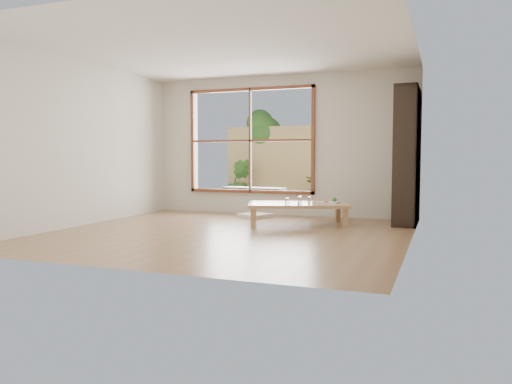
# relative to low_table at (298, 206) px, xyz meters

# --- Properties ---
(ground) EXTENTS (5.00, 5.00, 0.00)m
(ground) POSITION_rel_low_table_xyz_m (-0.67, -1.25, -0.30)
(ground) COLOR olive
(ground) RESTS_ON ground
(low_table) EXTENTS (1.79, 1.38, 0.35)m
(low_table) POSITION_rel_low_table_xyz_m (0.00, 0.00, 0.00)
(low_table) COLOR tan
(low_table) RESTS_ON ground
(floor_cushion) EXTENTS (0.62, 0.62, 0.07)m
(floor_cushion) POSITION_rel_low_table_xyz_m (-0.97, 0.62, -0.27)
(floor_cushion) COLOR beige
(floor_cushion) RESTS_ON ground
(bookshelf) EXTENTS (0.35, 0.99, 2.20)m
(bookshelf) POSITION_rel_low_table_xyz_m (1.63, 0.65, 0.80)
(bookshelf) COLOR black
(bookshelf) RESTS_ON ground
(glass_tall) EXTENTS (0.07, 0.07, 0.12)m
(glass_tall) POSITION_rel_low_table_xyz_m (0.08, -0.14, 0.10)
(glass_tall) COLOR silver
(glass_tall) RESTS_ON low_table
(glass_mid) EXTENTS (0.07, 0.07, 0.10)m
(glass_mid) POSITION_rel_low_table_xyz_m (0.19, 0.05, 0.09)
(glass_mid) COLOR silver
(glass_mid) RESTS_ON low_table
(glass_short) EXTENTS (0.07, 0.07, 0.09)m
(glass_short) POSITION_rel_low_table_xyz_m (0.02, 0.06, 0.09)
(glass_short) COLOR silver
(glass_short) RESTS_ON low_table
(glass_small) EXTENTS (0.07, 0.07, 0.09)m
(glass_small) POSITION_rel_low_table_xyz_m (-0.15, -0.09, 0.09)
(glass_small) COLOR silver
(glass_small) RESTS_ON low_table
(food_tray) EXTENTS (0.33, 0.25, 0.10)m
(food_tray) POSITION_rel_low_table_xyz_m (0.50, 0.14, 0.06)
(food_tray) COLOR white
(food_tray) RESTS_ON low_table
(deck) EXTENTS (2.80, 2.00, 0.05)m
(deck) POSITION_rel_low_table_xyz_m (-1.27, 2.31, -0.30)
(deck) COLOR #352D26
(deck) RESTS_ON ground
(garden_bench) EXTENTS (1.36, 0.51, 0.42)m
(garden_bench) POSITION_rel_low_table_xyz_m (-1.56, 2.10, 0.08)
(garden_bench) COLOR black
(garden_bench) RESTS_ON deck
(bamboo_fence) EXTENTS (2.80, 0.06, 1.80)m
(bamboo_fence) POSITION_rel_low_table_xyz_m (-1.27, 3.31, 0.60)
(bamboo_fence) COLOR tan
(bamboo_fence) RESTS_ON ground
(shrub_right) EXTENTS (0.93, 0.87, 0.84)m
(shrub_right) POSITION_rel_low_table_xyz_m (-0.29, 2.99, 0.14)
(shrub_right) COLOR #356525
(shrub_right) RESTS_ON deck
(shrub_left) EXTENTS (0.60, 0.51, 1.02)m
(shrub_left) POSITION_rel_low_table_xyz_m (-2.20, 2.88, 0.23)
(shrub_left) COLOR #356525
(shrub_left) RESTS_ON deck
(garden_tree) EXTENTS (1.04, 0.85, 2.22)m
(garden_tree) POSITION_rel_low_table_xyz_m (-1.95, 3.61, 1.32)
(garden_tree) COLOR #4C3D2D
(garden_tree) RESTS_ON ground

